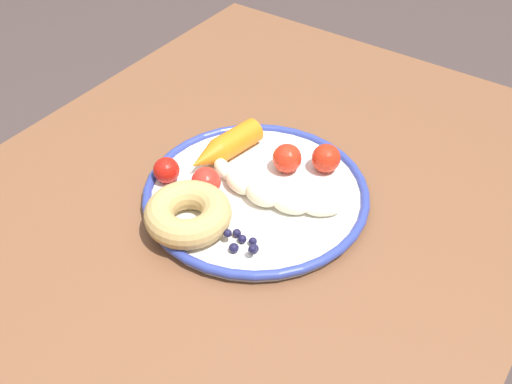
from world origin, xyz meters
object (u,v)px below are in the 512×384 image
object	(u,v)px
blueberry_pile	(242,242)
carrot_orange	(224,147)
banana	(266,192)
donut	(188,214)
tomato_extra	(287,158)
plate	(256,194)
tomato_near	(206,182)
tomato_mid	(326,158)
tomato_far	(164,172)
dining_table	(230,270)

from	to	relation	value
blueberry_pile	carrot_orange	bearing A→B (deg)	-136.11
banana	donut	distance (m)	0.10
carrot_orange	tomato_extra	size ratio (longest dim) A/B	3.07
plate	tomato_near	bearing A→B (deg)	-53.73
tomato_mid	tomato_far	bearing A→B (deg)	-48.25
donut	tomato_far	distance (m)	0.09
tomato_near	tomato_far	xyz separation A→B (m)	(0.01, -0.06, -0.00)
carrot_orange	donut	size ratio (longest dim) A/B	1.14
dining_table	carrot_orange	xyz separation A→B (m)	(-0.08, -0.07, 0.13)
dining_table	tomato_extra	bearing A→B (deg)	170.31
banana	donut	size ratio (longest dim) A/B	1.85
tomato_near	banana	bearing A→B (deg)	115.08
carrot_orange	tomato_near	world-z (taller)	tomato_near
dining_table	tomato_mid	distance (m)	0.20
carrot_orange	tomato_far	world-z (taller)	same
banana	carrot_orange	distance (m)	0.10
plate	donut	bearing A→B (deg)	-19.10
banana	blueberry_pile	world-z (taller)	banana
donut	tomato_near	bearing A→B (deg)	-162.56
tomato_near	tomato_far	distance (m)	0.06
blueberry_pile	tomato_far	bearing A→B (deg)	-103.41
donut	tomato_near	distance (m)	0.06
banana	tomato_far	xyz separation A→B (m)	(0.05, -0.13, 0.00)
tomato_far	donut	bearing A→B (deg)	60.32
dining_table	tomato_near	world-z (taller)	tomato_near
tomato_mid	banana	bearing A→B (deg)	-18.76
banana	blueberry_pile	distance (m)	0.09
dining_table	donut	xyz separation A→B (m)	(0.05, -0.02, 0.13)
banana	tomato_extra	distance (m)	0.07
blueberry_pile	tomato_far	xyz separation A→B (m)	(-0.04, -0.15, 0.01)
dining_table	donut	distance (m)	0.14
carrot_orange	plate	bearing A→B (deg)	65.68
tomato_extra	carrot_orange	bearing A→B (deg)	-72.71
blueberry_pile	tomato_mid	xyz separation A→B (m)	(-0.18, 0.01, 0.01)
plate	donut	size ratio (longest dim) A/B	2.76
carrot_orange	tomato_near	distance (m)	0.08
plate	tomato_mid	distance (m)	0.11
tomato_mid	plate	bearing A→B (deg)	-29.24
carrot_orange	banana	bearing A→B (deg)	67.25
dining_table	tomato_far	xyz separation A→B (m)	(0.00, -0.10, 0.13)
dining_table	blueberry_pile	world-z (taller)	blueberry_pile
dining_table	carrot_orange	bearing A→B (deg)	-141.17
tomato_near	tomato_mid	bearing A→B (deg)	141.48
carrot_orange	donut	distance (m)	0.14
tomato_far	carrot_orange	bearing A→B (deg)	159.08
carrot_orange	tomato_far	bearing A→B (deg)	-20.92
donut	banana	bearing A→B (deg)	150.46
tomato_near	tomato_extra	size ratio (longest dim) A/B	0.97
tomato_mid	tomato_far	distance (m)	0.21
carrot_orange	tomato_extra	bearing A→B (deg)	107.29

